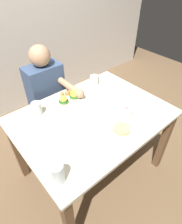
% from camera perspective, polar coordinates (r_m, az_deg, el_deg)
% --- Properties ---
extents(ground_plane, '(6.00, 6.00, 0.00)m').
position_cam_1_polar(ground_plane, '(2.08, 0.33, -16.46)').
color(ground_plane, brown).
extents(back_wall, '(4.80, 0.10, 2.60)m').
position_cam_1_polar(back_wall, '(2.52, -25.39, 26.82)').
color(back_wall, silver).
rests_on(back_wall, ground_plane).
extents(dining_table, '(1.20, 0.90, 0.74)m').
position_cam_1_polar(dining_table, '(1.59, 0.42, -3.79)').
color(dining_table, beige).
rests_on(dining_table, ground_plane).
extents(eggs_benedict_plate, '(0.27, 0.27, 0.09)m').
position_cam_1_polar(eggs_benedict_plate, '(1.66, -6.63, 3.93)').
color(eggs_benedict_plate, white).
rests_on(eggs_benedict_plate, dining_table).
extents(fruit_bowl, '(0.12, 0.12, 0.06)m').
position_cam_1_polar(fruit_bowl, '(1.55, 10.44, 0.64)').
color(fruit_bowl, white).
rests_on(fruit_bowl, dining_table).
extents(coffee_mug, '(0.11, 0.08, 0.09)m').
position_cam_1_polar(coffee_mug, '(1.87, 1.03, 9.56)').
color(coffee_mug, white).
rests_on(coffee_mug, dining_table).
extents(fork, '(0.15, 0.07, 0.00)m').
position_cam_1_polar(fork, '(1.83, 7.19, 6.82)').
color(fork, silver).
rests_on(fork, dining_table).
extents(water_glass_near, '(0.07, 0.07, 0.14)m').
position_cam_1_polar(water_glass_near, '(1.12, -9.86, -17.90)').
color(water_glass_near, silver).
rests_on(water_glass_near, dining_table).
extents(water_glass_far, '(0.08, 0.08, 0.11)m').
position_cam_1_polar(water_glass_far, '(1.56, -15.82, 0.79)').
color(water_glass_far, silver).
rests_on(water_glass_far, dining_table).
extents(side_plate, '(0.20, 0.20, 0.04)m').
position_cam_1_polar(side_plate, '(1.40, 9.14, -5.28)').
color(side_plate, white).
rests_on(side_plate, dining_table).
extents(diner_person, '(0.34, 0.54, 1.14)m').
position_cam_1_polar(diner_person, '(1.95, -12.66, 5.14)').
color(diner_person, '#33333D').
rests_on(diner_person, ground_plane).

